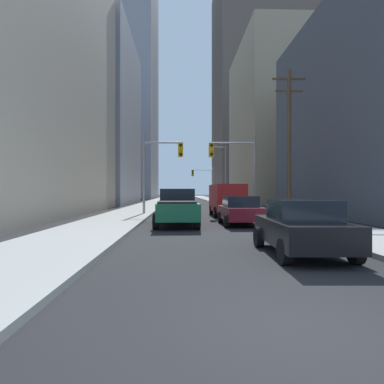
{
  "coord_description": "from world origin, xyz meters",
  "views": [
    {
      "loc": [
        -1.51,
        -3.97,
        1.74
      ],
      "look_at": [
        0.0,
        37.89,
        1.72
      ],
      "focal_mm": 32.69,
      "sensor_mm": 36.0,
      "label": 1
    }
  ],
  "objects": [
    {
      "name": "sedan_maroon",
      "position": [
        1.64,
        14.13,
        0.77
      ],
      "size": [
        1.95,
        4.23,
        1.52
      ],
      "color": "maroon",
      "rests_on": "ground"
    },
    {
      "name": "pickup_truck_green",
      "position": [
        -1.64,
        14.05,
        0.93
      ],
      "size": [
        2.2,
        5.45,
        1.9
      ],
      "color": "#195938",
      "rests_on": "ground"
    },
    {
      "name": "sidewalk_left",
      "position": [
        -5.34,
        50.0,
        0.07
      ],
      "size": [
        3.59,
        160.0,
        0.15
      ],
      "primitive_type": "cube",
      "color": "#9E9E99",
      "rests_on": "ground"
    },
    {
      "name": "street_lamp_right",
      "position": [
        3.92,
        39.4,
        4.51
      ],
      "size": [
        2.16,
        0.32,
        7.5
      ],
      "color": "gray",
      "rests_on": "ground"
    },
    {
      "name": "sedan_black",
      "position": [
        1.84,
        5.53,
        0.77
      ],
      "size": [
        1.97,
        4.27,
        1.52
      ],
      "color": "black",
      "rests_on": "ground"
    },
    {
      "name": "ground_plane",
      "position": [
        0.0,
        0.0,
        0.0
      ],
      "size": [
        400.0,
        400.0,
        0.0
      ],
      "primitive_type": "plane",
      "color": "black"
    },
    {
      "name": "building_right_far_highrise",
      "position": [
        20.25,
        89.63,
        29.72
      ],
      "size": [
        23.65,
        26.37,
        59.44
      ],
      "primitive_type": "cube",
      "color": "#66564C",
      "rests_on": "ground"
    },
    {
      "name": "utility_pole_right",
      "position": [
        5.7,
        18.75,
        5.16
      ],
      "size": [
        2.2,
        0.28,
        9.77
      ],
      "color": "brown",
      "rests_on": "ground"
    },
    {
      "name": "traffic_signal_far_right",
      "position": [
        2.56,
        54.01,
        4.04
      ],
      "size": [
        3.73,
        0.44,
        6.0
      ],
      "color": "gray",
      "rests_on": "ground"
    },
    {
      "name": "building_left_far_tower",
      "position": [
        -19.62,
        88.81,
        31.38
      ],
      "size": [
        23.47,
        28.01,
        62.75
      ],
      "primitive_type": "cube",
      "color": "#93939E",
      "rests_on": "ground"
    },
    {
      "name": "sidewalk_right",
      "position": [
        5.34,
        50.0,
        0.07
      ],
      "size": [
        3.59,
        160.0,
        0.15
      ],
      "primitive_type": "cube",
      "color": "#9E9E99",
      "rests_on": "ground"
    },
    {
      "name": "cargo_van_red",
      "position": [
        1.88,
        21.02,
        1.29
      ],
      "size": [
        2.16,
        5.25,
        2.26
      ],
      "color": "maroon",
      "rests_on": "ground"
    },
    {
      "name": "sedan_white",
      "position": [
        -1.88,
        21.5,
        0.77
      ],
      "size": [
        1.95,
        4.26,
        1.52
      ],
      "color": "white",
      "rests_on": "ground"
    },
    {
      "name": "building_right_mid_block",
      "position": [
        15.39,
        50.13,
        12.25
      ],
      "size": [
        15.14,
        22.08,
        24.49
      ],
      "primitive_type": "cube",
      "color": "tan",
      "rests_on": "ground"
    },
    {
      "name": "traffic_signal_near_right",
      "position": [
        2.65,
        22.05,
        4.03
      ],
      "size": [
        3.55,
        0.44,
        6.0
      ],
      "color": "gray",
      "rests_on": "ground"
    },
    {
      "name": "traffic_signal_near_left",
      "position": [
        -2.9,
        22.05,
        4.0
      ],
      "size": [
        3.0,
        0.44,
        6.0
      ],
      "color": "gray",
      "rests_on": "ground"
    },
    {
      "name": "building_left_mid_office",
      "position": [
        -18.24,
        46.07,
        11.88
      ],
      "size": [
        20.1,
        20.75,
        23.77
      ],
      "primitive_type": "cube",
      "color": "#93939E",
      "rests_on": "ground"
    }
  ]
}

